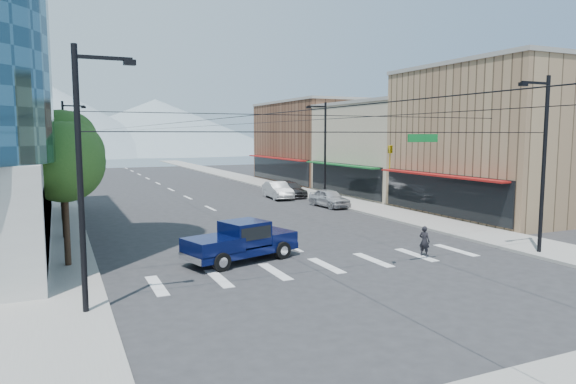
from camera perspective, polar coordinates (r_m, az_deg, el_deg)
name	(u,v)px	position (r m, az deg, el deg)	size (l,w,h in m)	color
ground	(346,273)	(23.13, 6.49, -8.94)	(160.00, 160.00, 0.00)	#28282B
sidewalk_left	(53,192)	(59.44, -24.68, 0.00)	(4.00, 120.00, 0.15)	gray
sidewalk_right	(264,183)	(63.90, -2.64, 0.98)	(4.00, 120.00, 0.15)	gray
shop_near	(505,142)	(42.89, 23.01, 5.09)	(12.00, 14.00, 11.00)	#8C6B4C
shop_mid	(395,150)	(53.42, 11.85, 4.55)	(12.00, 14.00, 9.00)	tan
shop_far	(321,143)	(66.99, 3.74, 5.45)	(12.00, 18.00, 10.00)	brown
clock_tower	(14,102)	(81.41, -28.16, 8.85)	(4.80, 4.80, 20.40)	#8C6B4C
mountain_left	(41,118)	(169.24, -25.71, 7.43)	(80.00, 80.00, 22.00)	gray
mountain_right	(156,126)	(181.90, -14.45, 7.12)	(90.00, 90.00, 18.00)	gray
tree_near	(66,159)	(25.25, -23.41, 3.36)	(3.65, 3.64, 6.71)	black
tree_midnear	(63,143)	(32.23, -23.68, 4.96)	(4.09, 4.09, 7.52)	black
tree_midfar	(62,151)	(39.25, -23.77, 4.24)	(3.65, 3.64, 6.71)	black
tree_far	(61,141)	(46.23, -23.91, 5.23)	(4.09, 4.09, 7.52)	black
signal_rig	(364,170)	(21.61, 8.44, 2.46)	(21.80, 0.20, 9.00)	black
lamp_pole_nw	(66,148)	(49.15, -23.43, 4.52)	(2.00, 0.25, 9.00)	black
lamp_pole_ne	(324,147)	(46.72, 4.01, 4.96)	(2.00, 0.25, 9.00)	black
pickup_truck	(241,241)	(24.97, -5.26, -5.40)	(6.04, 3.55, 1.94)	#080F3C
pedestrian	(424,241)	(26.76, 14.92, -5.30)	(0.56, 0.37, 1.55)	black
parked_car_near	(329,198)	(43.45, 4.61, -0.68)	(1.80, 4.49, 1.53)	#B3B3B8
parked_car_mid	(278,190)	(49.03, -1.16, 0.21)	(1.72, 4.93, 1.62)	silver
parked_car_far	(291,190)	(50.39, 0.32, 0.27)	(2.02, 4.98, 1.44)	#313134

